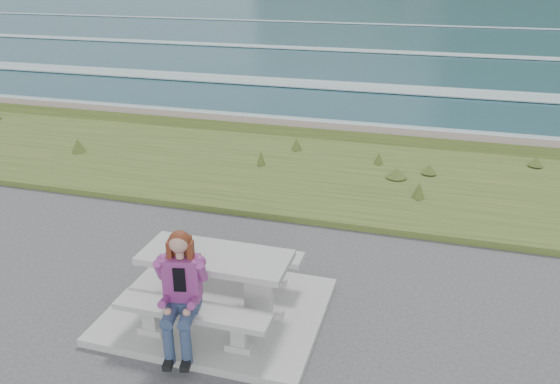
% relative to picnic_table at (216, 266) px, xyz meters
% --- Properties ---
extents(concrete_slab, '(2.60, 2.10, 0.10)m').
position_rel_picnic_table_xyz_m(concrete_slab, '(-0.00, 0.00, -0.63)').
color(concrete_slab, '#B0B0AB').
rests_on(concrete_slab, ground).
extents(picnic_table, '(1.80, 0.75, 0.75)m').
position_rel_picnic_table_xyz_m(picnic_table, '(0.00, 0.00, 0.00)').
color(picnic_table, '#B0B0AB').
rests_on(picnic_table, concrete_slab).
extents(bench_landward, '(1.80, 0.35, 0.45)m').
position_rel_picnic_table_xyz_m(bench_landward, '(0.00, -0.70, -0.23)').
color(bench_landward, '#B0B0AB').
rests_on(bench_landward, concrete_slab).
extents(bench_seaward, '(1.80, 0.35, 0.45)m').
position_rel_picnic_table_xyz_m(bench_seaward, '(0.00, 0.70, -0.23)').
color(bench_seaward, '#B0B0AB').
rests_on(bench_seaward, concrete_slab).
extents(grass_verge, '(160.00, 4.50, 0.22)m').
position_rel_picnic_table_xyz_m(grass_verge, '(-0.00, 5.00, -0.68)').
color(grass_verge, '#33531F').
rests_on(grass_verge, ground).
extents(shore_drop, '(160.00, 0.80, 2.20)m').
position_rel_picnic_table_xyz_m(shore_drop, '(-0.00, 7.90, -0.68)').
color(shore_drop, '#69594E').
rests_on(shore_drop, ground).
extents(ocean, '(1600.00, 1600.00, 0.09)m').
position_rel_picnic_table_xyz_m(ocean, '(-0.00, 25.09, -2.42)').
color(ocean, '#204E5C').
rests_on(ocean, ground).
extents(seated_woman, '(0.51, 0.74, 1.38)m').
position_rel_picnic_table_xyz_m(seated_woman, '(-0.06, -0.83, -0.07)').
color(seated_woman, navy).
rests_on(seated_woman, concrete_slab).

